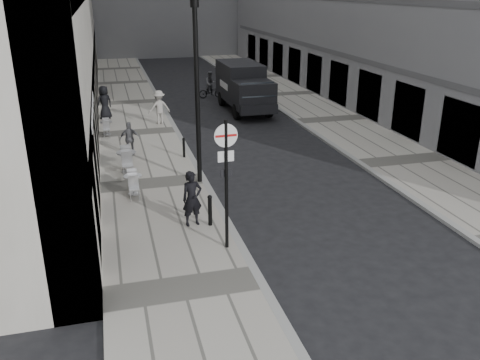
% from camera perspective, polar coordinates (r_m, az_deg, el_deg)
% --- Properties ---
extents(ground, '(120.00, 120.00, 0.00)m').
position_cam_1_polar(ground, '(11.66, 6.15, -18.02)').
color(ground, black).
rests_on(ground, ground).
extents(sidewalk, '(4.00, 60.00, 0.12)m').
position_cam_1_polar(sidewalk, '(27.41, -11.34, 5.20)').
color(sidewalk, '#ABA79B').
rests_on(sidewalk, ground).
extents(far_sidewalk, '(4.00, 60.00, 0.12)m').
position_cam_1_polar(far_sidewalk, '(30.08, 10.15, 6.67)').
color(far_sidewalk, '#ABA79B').
rests_on(far_sidewalk, ground).
extents(walking_man, '(0.73, 0.55, 1.80)m').
position_cam_1_polar(walking_man, '(16.13, -5.40, -2.09)').
color(walking_man, black).
rests_on(walking_man, sidewalk).
extents(sign_post, '(0.66, 0.10, 3.84)m').
position_cam_1_polar(sign_post, '(14.09, -1.56, 1.32)').
color(sign_post, black).
rests_on(sign_post, sidewalk).
extents(lamppost, '(0.31, 0.31, 6.88)m').
position_cam_1_polar(lamppost, '(19.02, -4.86, 10.69)').
color(lamppost, black).
rests_on(lamppost, sidewalk).
extents(bollard_near, '(0.13, 0.13, 0.97)m').
position_cam_1_polar(bollard_near, '(16.21, -3.39, -3.52)').
color(bollard_near, black).
rests_on(bollard_near, sidewalk).
extents(bollard_far, '(0.11, 0.11, 0.84)m').
position_cam_1_polar(bollard_far, '(22.84, -6.32, 3.58)').
color(bollard_far, black).
rests_on(bollard_far, sidewalk).
extents(panel_van, '(2.30, 6.09, 2.86)m').
position_cam_1_polar(panel_van, '(31.88, 0.39, 10.64)').
color(panel_van, black).
rests_on(panel_van, ground).
extents(cyclist, '(1.71, 0.64, 1.83)m').
position_cam_1_polar(cyclist, '(35.86, -3.30, 10.31)').
color(cyclist, black).
rests_on(cyclist, ground).
extents(pedestrian_a, '(0.92, 0.42, 1.54)m').
position_cam_1_polar(pedestrian_a, '(23.42, -12.26, 4.55)').
color(pedestrian_a, slate).
rests_on(pedestrian_a, sidewalk).
extents(pedestrian_b, '(1.29, 0.86, 1.86)m').
position_cam_1_polar(pedestrian_b, '(28.66, -9.07, 8.07)').
color(pedestrian_b, '#A59F98').
rests_on(pedestrian_b, sidewalk).
extents(pedestrian_c, '(1.11, 1.00, 1.91)m').
position_cam_1_polar(pedestrian_c, '(30.40, -14.99, 8.40)').
color(pedestrian_c, black).
rests_on(pedestrian_c, sidewalk).
extents(cafe_table_near, '(0.66, 1.50, 0.85)m').
position_cam_1_polar(cafe_table_near, '(19.02, -11.91, -0.33)').
color(cafe_table_near, silver).
rests_on(cafe_table_near, sidewalk).
extents(cafe_table_mid, '(0.79, 1.78, 1.02)m').
position_cam_1_polar(cafe_table_mid, '(21.33, -12.60, 2.19)').
color(cafe_table_mid, '#A8A8AA').
rests_on(cafe_table_mid, sidewalk).
extents(cafe_table_far, '(0.62, 1.40, 0.80)m').
position_cam_1_polar(cafe_table_far, '(27.18, -14.77, 5.79)').
color(cafe_table_far, '#ABABAD').
rests_on(cafe_table_far, sidewalk).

